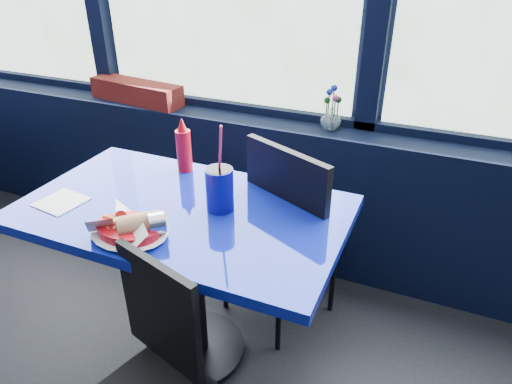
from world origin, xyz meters
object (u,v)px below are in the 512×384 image
chair_near_front (155,371)px  flower_vase (331,116)px  food_basket (130,228)px  planter_box (136,92)px  soda_cup (220,188)px  ketchup_bottle (184,148)px  near_table (186,247)px  chair_near_back (282,225)px

chair_near_front → flower_vase: flower_vase is taller
chair_near_front → food_basket: bearing=149.7°
planter_box → flower_vase: flower_vase is taller
flower_vase → soda_cup: bearing=-103.0°
ketchup_bottle → near_table: bearing=-61.5°
near_table → chair_near_back: size_ratio=1.26×
near_table → flower_vase: 0.97m
planter_box → food_basket: planter_box is taller
chair_near_front → planter_box: 1.68m
planter_box → food_basket: size_ratio=2.04×
planter_box → chair_near_back: bearing=-18.2°
chair_near_front → food_basket: 0.46m
near_table → soda_cup: 0.30m
near_table → flower_vase: (0.32, 0.86, 0.30)m
near_table → chair_near_back: bearing=49.4°
chair_near_front → food_basket: (-0.22, 0.24, 0.32)m
chair_near_back → planter_box: chair_near_back is taller
near_table → soda_cup: bearing=18.7°
planter_box → soda_cup: bearing=-32.9°
chair_near_back → flower_vase: 0.63m
planter_box → flower_vase: (1.13, 0.01, 0.01)m
planter_box → soda_cup: soda_cup is taller
near_table → chair_near_back: 0.43m
chair_near_back → near_table: bearing=73.7°
planter_box → ketchup_bottle: size_ratio=2.45×
flower_vase → food_basket: bearing=-109.3°
chair_near_front → planter_box: size_ratio=1.38×
near_table → soda_cup: size_ratio=3.52×
chair_near_front → food_basket: food_basket is taller
near_table → planter_box: (-0.81, 0.85, 0.29)m
planter_box → ketchup_bottle: (0.66, -0.58, -0.00)m
chair_near_front → soda_cup: 0.63m
near_table → ketchup_bottle: ketchup_bottle is taller
near_table → ketchup_bottle: 0.42m
chair_near_front → soda_cup: size_ratio=2.35×
flower_vase → ketchup_bottle: (-0.47, -0.59, -0.01)m
near_table → flower_vase: bearing=69.4°
near_table → food_basket: 0.32m
food_basket → soda_cup: bearing=37.0°
chair_near_front → soda_cup: (-0.03, 0.51, 0.38)m
ketchup_bottle → flower_vase: bearing=51.3°
flower_vase → food_basket: size_ratio=0.76×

